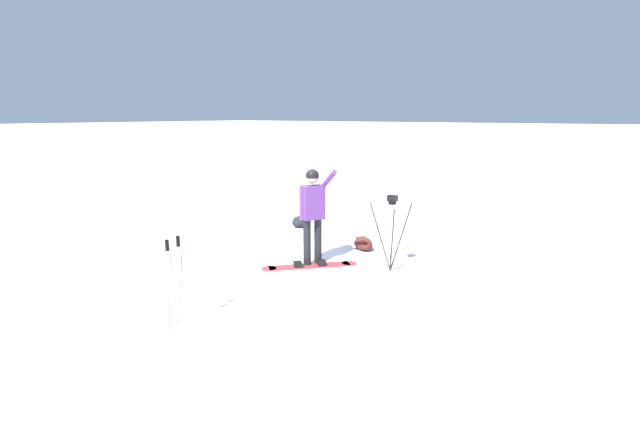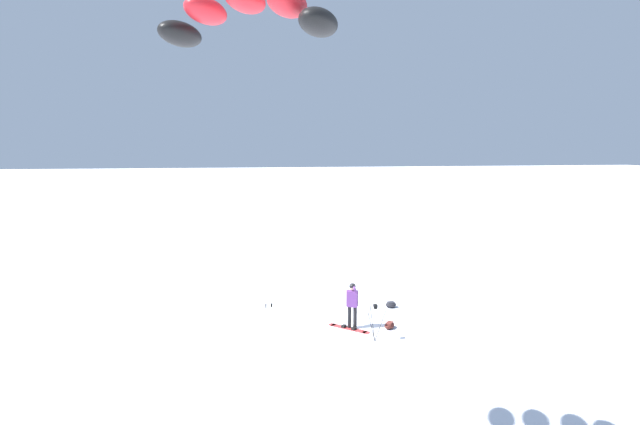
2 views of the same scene
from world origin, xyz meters
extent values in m
plane|color=white|center=(0.00, 0.00, 0.00)|extent=(300.00, 300.00, 0.00)
cylinder|color=black|center=(0.20, -0.49, 0.43)|extent=(0.14, 0.14, 0.87)
cylinder|color=black|center=(0.00, -0.39, 0.43)|extent=(0.14, 0.14, 0.87)
cube|color=#592D72|center=(0.10, -0.44, 1.17)|extent=(0.48, 0.42, 0.61)
sphere|color=tan|center=(0.10, -0.44, 1.63)|extent=(0.23, 0.23, 0.23)
sphere|color=black|center=(0.10, -0.44, 1.66)|extent=(0.25, 0.25, 0.25)
cylinder|color=#592D72|center=(0.14, -0.76, 1.60)|extent=(0.34, 0.53, 0.43)
cylinder|color=#592D72|center=(-0.07, -0.33, 1.17)|extent=(0.09, 0.09, 0.61)
cube|color=#B23333|center=(-0.04, -0.48, 0.01)|extent=(1.29, 1.21, 0.02)
cylinder|color=#B23333|center=(0.51, -0.98, 0.01)|extent=(0.27, 0.27, 0.02)
cylinder|color=#B23333|center=(-0.59, 0.03, 0.01)|extent=(0.27, 0.27, 0.02)
cube|color=black|center=(0.12, -0.63, 0.06)|extent=(0.24, 0.24, 0.08)
cube|color=black|center=(-0.20, -0.33, 0.06)|extent=(0.24, 0.24, 0.08)
ellipsoid|color=#4C1E19|center=(1.51, -0.70, 0.12)|extent=(0.62, 0.66, 0.23)
cube|color=brown|center=(1.51, -0.70, 0.20)|extent=(0.37, 0.40, 0.08)
cylinder|color=#262628|center=(0.56, -1.60, 0.60)|extent=(0.11, 0.41, 1.21)
cylinder|color=#262628|center=(0.44, -1.90, 0.60)|extent=(0.37, 0.24, 1.21)
cylinder|color=#262628|center=(0.77, -1.90, 0.60)|extent=(0.36, 0.25, 1.21)
cube|color=black|center=(0.60, -1.79, 1.24)|extent=(0.10, 0.10, 0.06)
cube|color=black|center=(0.60, -1.79, 1.32)|extent=(0.12, 0.16, 0.10)
ellipsoid|color=black|center=(2.33, 1.59, 0.13)|extent=(0.49, 0.39, 0.25)
cube|color=#2C2C33|center=(2.33, 1.59, 0.21)|extent=(0.29, 0.23, 0.08)
cylinder|color=gray|center=(-3.20, -0.64, 0.61)|extent=(0.02, 0.17, 1.21)
cylinder|color=black|center=(-3.20, -0.64, 1.14)|extent=(0.05, 0.05, 0.14)
cylinder|color=gray|center=(-2.99, -0.59, 0.61)|extent=(0.10, 0.16, 1.21)
cylinder|color=black|center=(-2.99, -0.59, 1.14)|extent=(0.05, 0.05, 0.14)
camera|label=1|loc=(-6.75, -5.52, 2.74)|focal=26.86mm
camera|label=2|loc=(-4.16, -17.50, 6.88)|focal=26.79mm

